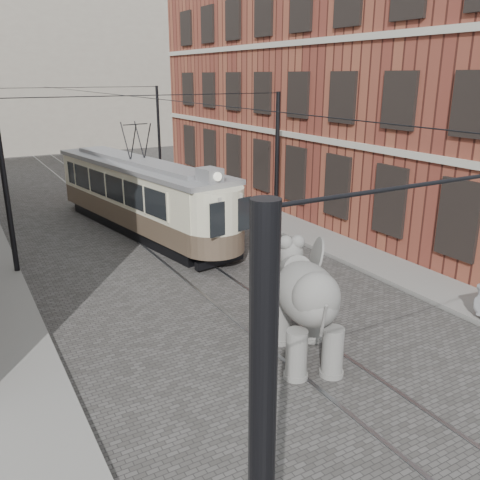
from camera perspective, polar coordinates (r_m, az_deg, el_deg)
ground at (r=15.70m, az=0.18°, el=-7.14°), size 120.00×120.00×0.00m
tram_rails at (r=15.69m, az=0.18°, el=-7.10°), size 1.54×80.00×0.02m
sidewalk_right at (r=19.15m, az=15.97°, el=-2.89°), size 2.00×60.00×0.15m
sidewalk_left at (r=13.98m, az=-24.13°, el=-11.85°), size 2.00×60.00×0.15m
brick_building at (r=27.97m, az=11.04°, el=16.28°), size 8.00×26.00×12.00m
distant_block at (r=52.81m, az=-23.05°, el=16.95°), size 28.00×10.00×14.00m
catenary at (r=19.00m, az=-7.93°, el=6.67°), size 11.00×30.20×6.00m
tram at (r=22.77m, az=-11.23°, el=6.72°), size 4.36×12.14×4.72m
elephant at (r=12.45m, az=7.42°, el=-7.54°), size 3.85×4.92×2.66m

